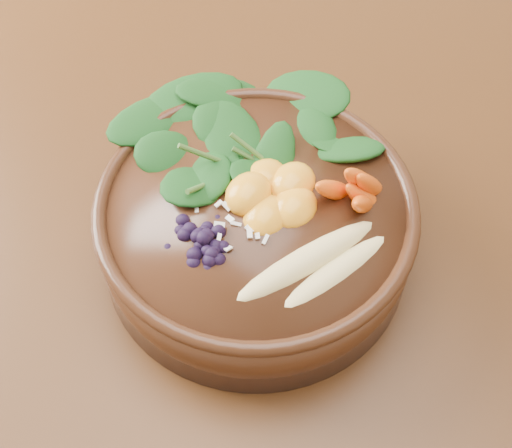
# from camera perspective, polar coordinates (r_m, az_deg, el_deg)

# --- Properties ---
(ground) EXTENTS (4.00, 4.00, 0.00)m
(ground) POSITION_cam_1_polar(r_m,az_deg,el_deg) (1.53, -3.13, -10.27)
(ground) COLOR #381E0F
(ground) RESTS_ON ground
(dining_table) EXTENTS (1.60, 0.90, 0.75)m
(dining_table) POSITION_cam_1_polar(r_m,az_deg,el_deg) (0.97, -4.87, 6.28)
(dining_table) COLOR #331C0C
(dining_table) RESTS_ON ground
(stoneware_bowl) EXTENTS (0.40, 0.40, 0.08)m
(stoneware_bowl) POSITION_cam_1_polar(r_m,az_deg,el_deg) (0.72, 0.00, -0.46)
(stoneware_bowl) COLOR #3F2112
(stoneware_bowl) RESTS_ON dining_table
(kale_heap) EXTENTS (0.25, 0.24, 0.05)m
(kale_heap) POSITION_cam_1_polar(r_m,az_deg,el_deg) (0.72, 1.71, 7.74)
(kale_heap) COLOR #154916
(kale_heap) RESTS_ON stoneware_bowl
(carrot_cluster) EXTENTS (0.08, 0.08, 0.09)m
(carrot_cluster) POSITION_cam_1_polar(r_m,az_deg,el_deg) (0.66, 8.82, 4.32)
(carrot_cluster) COLOR orange
(carrot_cluster) RESTS_ON stoneware_bowl
(banana_halves) EXTENTS (0.11, 0.17, 0.03)m
(banana_halves) POSITION_cam_1_polar(r_m,az_deg,el_deg) (0.64, 5.35, -2.59)
(banana_halves) COLOR #E0CC84
(banana_halves) RESTS_ON stoneware_bowl
(mandarin_cluster) EXTENTS (0.12, 0.12, 0.03)m
(mandarin_cluster) POSITION_cam_1_polar(r_m,az_deg,el_deg) (0.68, 1.42, 3.14)
(mandarin_cluster) COLOR orange
(mandarin_cluster) RESTS_ON stoneware_bowl
(blueberry_pile) EXTENTS (0.17, 0.15, 0.04)m
(blueberry_pile) POSITION_cam_1_polar(r_m,az_deg,el_deg) (0.64, -4.39, -0.33)
(blueberry_pile) COLOR black
(blueberry_pile) RESTS_ON stoneware_bowl
(coconut_flakes) EXTENTS (0.12, 0.10, 0.01)m
(coconut_flakes) POSITION_cam_1_polar(r_m,az_deg,el_deg) (0.67, -1.34, 0.75)
(coconut_flakes) COLOR white
(coconut_flakes) RESTS_ON stoneware_bowl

